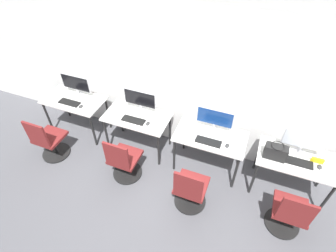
# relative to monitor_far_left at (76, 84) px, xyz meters

# --- Properties ---
(ground_plane) EXTENTS (20.00, 20.00, 0.00)m
(ground_plane) POSITION_rel_monitor_far_left_xyz_m (1.89, -0.46, -0.95)
(ground_plane) COLOR #4C4C51
(wall_back) EXTENTS (12.00, 0.05, 2.80)m
(wall_back) POSITION_rel_monitor_far_left_xyz_m (1.89, 0.28, 0.45)
(wall_back) COLOR silver
(wall_back) RESTS_ON ground_plane
(desk_far_left) EXTENTS (1.08, 0.61, 0.73)m
(desk_far_left) POSITION_rel_monitor_far_left_xyz_m (0.00, -0.15, -0.31)
(desk_far_left) COLOR silver
(desk_far_left) RESTS_ON ground_plane
(monitor_far_left) EXTENTS (0.56, 0.19, 0.40)m
(monitor_far_left) POSITION_rel_monitor_far_left_xyz_m (0.00, 0.00, 0.00)
(monitor_far_left) COLOR #B2B2B7
(monitor_far_left) RESTS_ON desk_far_left
(keyboard_far_left) EXTENTS (0.39, 0.14, 0.02)m
(keyboard_far_left) POSITION_rel_monitor_far_left_xyz_m (0.00, -0.27, -0.21)
(keyboard_far_left) COLOR black
(keyboard_far_left) RESTS_ON desk_far_left
(mouse_far_left) EXTENTS (0.06, 0.09, 0.03)m
(mouse_far_left) POSITION_rel_monitor_far_left_xyz_m (0.26, -0.29, -0.21)
(mouse_far_left) COLOR #333333
(mouse_far_left) RESTS_ON desk_far_left
(office_chair_far_left) EXTENTS (0.48, 0.48, 0.88)m
(office_chair_far_left) POSITION_rel_monitor_far_left_xyz_m (-0.06, -0.91, -0.60)
(office_chair_far_left) COLOR black
(office_chair_far_left) RESTS_ON ground_plane
(desk_left) EXTENTS (1.08, 0.61, 0.73)m
(desk_left) POSITION_rel_monitor_far_left_xyz_m (1.26, -0.15, -0.31)
(desk_left) COLOR silver
(desk_left) RESTS_ON ground_plane
(monitor_left) EXTENTS (0.56, 0.19, 0.40)m
(monitor_left) POSITION_rel_monitor_far_left_xyz_m (1.26, 0.00, 0.00)
(monitor_left) COLOR #B2B2B7
(monitor_left) RESTS_ON desk_left
(keyboard_left) EXTENTS (0.39, 0.14, 0.02)m
(keyboard_left) POSITION_rel_monitor_far_left_xyz_m (1.26, -0.27, -0.21)
(keyboard_left) COLOR black
(keyboard_left) RESTS_ON desk_left
(mouse_left) EXTENTS (0.06, 0.09, 0.03)m
(mouse_left) POSITION_rel_monitor_far_left_xyz_m (1.51, -0.27, -0.21)
(mouse_left) COLOR #333333
(mouse_left) RESTS_ON desk_left
(office_chair_left) EXTENTS (0.48, 0.48, 0.88)m
(office_chair_left) POSITION_rel_monitor_far_left_xyz_m (1.34, -0.84, -0.60)
(office_chair_left) COLOR black
(office_chair_left) RESTS_ON ground_plane
(desk_right) EXTENTS (1.08, 0.61, 0.73)m
(desk_right) POSITION_rel_monitor_far_left_xyz_m (2.51, -0.15, -0.31)
(desk_right) COLOR silver
(desk_right) RESTS_ON ground_plane
(monitor_right) EXTENTS (0.56, 0.19, 0.40)m
(monitor_right) POSITION_rel_monitor_far_left_xyz_m (2.51, -0.01, 0.00)
(monitor_right) COLOR #B2B2B7
(monitor_right) RESTS_ON desk_right
(keyboard_right) EXTENTS (0.39, 0.14, 0.02)m
(keyboard_right) POSITION_rel_monitor_far_left_xyz_m (2.51, -0.29, -0.21)
(keyboard_right) COLOR black
(keyboard_right) RESTS_ON desk_right
(mouse_right) EXTENTS (0.06, 0.09, 0.03)m
(mouse_right) POSITION_rel_monitor_far_left_xyz_m (2.80, -0.28, -0.21)
(mouse_right) COLOR #333333
(mouse_right) RESTS_ON desk_right
(office_chair_right) EXTENTS (0.48, 0.48, 0.88)m
(office_chair_right) POSITION_rel_monitor_far_left_xyz_m (2.47, -0.96, -0.60)
(office_chair_right) COLOR black
(office_chair_right) RESTS_ON ground_plane
(desk_far_right) EXTENTS (1.08, 0.61, 0.73)m
(desk_far_right) POSITION_rel_monitor_far_left_xyz_m (3.77, -0.15, -0.31)
(desk_far_right) COLOR silver
(desk_far_right) RESTS_ON ground_plane
(monitor_far_right) EXTENTS (0.56, 0.19, 0.40)m
(monitor_far_right) POSITION_rel_monitor_far_left_xyz_m (3.77, -0.03, 0.00)
(monitor_far_right) COLOR #B2B2B7
(monitor_far_right) RESTS_ON desk_far_right
(keyboard_far_right) EXTENTS (0.39, 0.14, 0.02)m
(keyboard_far_right) POSITION_rel_monitor_far_left_xyz_m (3.77, -0.22, -0.21)
(keyboard_far_right) COLOR black
(keyboard_far_right) RESTS_ON desk_far_right
(mouse_far_right) EXTENTS (0.06, 0.09, 0.03)m
(mouse_far_right) POSITION_rel_monitor_far_left_xyz_m (4.04, -0.21, -0.21)
(mouse_far_right) COLOR #333333
(mouse_far_right) RESTS_ON desk_far_right
(office_chair_far_right) EXTENTS (0.48, 0.48, 0.88)m
(office_chair_far_right) POSITION_rel_monitor_far_left_xyz_m (3.79, -0.82, -0.60)
(office_chair_far_right) COLOR black
(office_chair_far_right) RESTS_ON ground_plane
(handbag) EXTENTS (0.30, 0.18, 0.25)m
(handbag) POSITION_rel_monitor_far_left_xyz_m (3.44, -0.25, -0.11)
(handbag) COLOR black
(handbag) RESTS_ON desk_far_right
(placard_far_right) EXTENTS (0.16, 0.03, 0.08)m
(placard_far_right) POSITION_rel_monitor_far_left_xyz_m (4.01, -0.12, -0.18)
(placard_far_right) COLOR yellow
(placard_far_right) RESTS_ON desk_far_right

